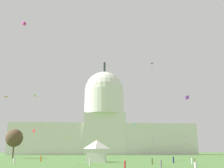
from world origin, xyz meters
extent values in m
cube|color=silver|center=(-27.92, 173.81, 11.14)|extent=(67.30, 20.24, 22.29)
cube|color=silver|center=(39.39, 173.81, 11.14)|extent=(67.30, 20.24, 22.29)
cube|color=silver|center=(5.73, 173.81, 14.79)|extent=(29.89, 22.26, 29.57)
cylinder|color=silver|center=(5.73, 173.81, 38.66)|extent=(29.67, 29.67, 18.18)
sphere|color=silver|center=(5.73, 173.81, 47.75)|extent=(29.42, 29.42, 29.42)
cylinder|color=#2D3833|center=(5.73, 173.81, 66.55)|extent=(1.80, 1.80, 8.18)
cube|color=white|center=(-2.99, 47.15, 1.20)|extent=(5.63, 4.76, 2.41)
pyramid|color=white|center=(-2.99, 47.15, 4.75)|extent=(5.91, 5.00, 2.35)
cylinder|color=brown|center=(-35.87, 86.24, 2.96)|extent=(0.61, 0.61, 5.93)
ellipsoid|color=brown|center=(-35.87, 86.24, 8.11)|extent=(9.54, 9.16, 7.30)
cylinder|color=silver|center=(19.53, 35.18, 0.69)|extent=(0.47, 0.47, 1.39)
sphere|color=brown|center=(19.53, 35.18, 1.49)|extent=(0.30, 0.30, 0.21)
cylinder|color=navy|center=(16.23, 39.22, 0.77)|extent=(0.38, 0.38, 1.53)
sphere|color=brown|center=(16.23, 39.22, 1.65)|extent=(0.25, 0.25, 0.24)
cylinder|color=orange|center=(-18.82, 51.41, 0.76)|extent=(0.59, 0.59, 1.52)
sphere|color=brown|center=(-18.82, 51.41, 1.64)|extent=(0.35, 0.35, 0.24)
cylinder|color=silver|center=(-23.78, 42.25, 0.64)|extent=(0.60, 0.60, 1.27)
sphere|color=brown|center=(-23.78, 42.25, 1.39)|extent=(0.28, 0.28, 0.22)
cylinder|color=gray|center=(8.65, 22.58, 0.67)|extent=(0.46, 0.46, 1.33)
sphere|color=#A37556|center=(8.65, 22.58, 1.43)|extent=(0.29, 0.29, 0.21)
cylinder|color=silver|center=(-4.87, 27.75, 0.77)|extent=(0.36, 0.36, 1.54)
sphere|color=beige|center=(-4.87, 27.75, 1.64)|extent=(0.22, 0.22, 0.20)
cylinder|color=red|center=(1.32, 19.57, 0.66)|extent=(0.46, 0.46, 1.32)
sphere|color=tan|center=(1.32, 19.57, 1.45)|extent=(0.34, 0.34, 0.25)
cylinder|color=silver|center=(10.95, 10.90, 0.70)|extent=(0.64, 0.64, 1.39)
sphere|color=#A37556|center=(10.95, 10.90, 1.50)|extent=(0.28, 0.28, 0.20)
cylinder|color=olive|center=(9.45, 33.63, 0.63)|extent=(0.52, 0.52, 1.26)
sphere|color=brown|center=(9.45, 33.63, 1.39)|extent=(0.34, 0.34, 0.25)
cylinder|color=olive|center=(17.85, 29.19, 0.66)|extent=(0.46, 0.46, 1.33)
sphere|color=brown|center=(17.85, 29.19, 1.45)|extent=(0.32, 0.32, 0.23)
pyramid|color=orange|center=(-26.68, 38.77, 15.78)|extent=(0.95, 1.45, 0.29)
pyramid|color=black|center=(21.19, 78.98, 39.47)|extent=(1.29, 0.88, 0.21)
cylinder|color=black|center=(21.17, 79.26, 37.82)|extent=(0.10, 0.16, 2.01)
cube|color=#D1339E|center=(-29.21, 61.10, 46.94)|extent=(1.55, 1.53, 0.77)
cube|color=#D1339E|center=(-29.21, 61.10, 47.59)|extent=(1.55, 1.53, 0.77)
cube|color=#33BCDB|center=(23.89, 147.29, 19.23)|extent=(1.22, 1.21, 0.47)
cube|color=#33BCDB|center=(23.89, 147.29, 19.91)|extent=(1.22, 1.21, 0.47)
cylinder|color=#33BCDB|center=(23.87, 147.29, 17.35)|extent=(0.08, 0.18, 3.33)
cube|color=purple|center=(28.03, 58.46, 20.41)|extent=(1.33, 1.24, 0.78)
cube|color=purple|center=(28.03, 58.46, 21.02)|extent=(1.33, 1.24, 0.78)
cube|color=gold|center=(-18.86, 142.52, 11.28)|extent=(0.60, 0.36, 0.88)
cylinder|color=gold|center=(-18.90, 142.52, 10.16)|extent=(0.20, 0.26, 1.43)
cube|color=#8CD133|center=(-39.94, 141.60, 36.76)|extent=(1.10, 0.63, 1.33)
cube|color=teal|center=(35.30, 122.92, 27.63)|extent=(0.72, 1.03, 1.18)
cube|color=red|center=(-24.63, 68.24, 9.84)|extent=(0.84, 0.71, 1.28)
cylinder|color=white|center=(-24.83, 68.24, 8.05)|extent=(0.18, 0.20, 2.35)
pyramid|color=blue|center=(32.68, 135.12, 9.56)|extent=(1.67, 1.82, 0.15)
cylinder|color=purple|center=(33.15, 134.86, 7.04)|extent=(0.14, 0.47, 3.38)
pyramid|color=pink|center=(39.14, 93.94, 8.72)|extent=(1.72, 1.30, 0.29)
cylinder|color=pink|center=(39.41, 93.62, 6.46)|extent=(0.40, 0.24, 3.14)
camera|label=1|loc=(-5.10, -30.51, 3.16)|focal=43.60mm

